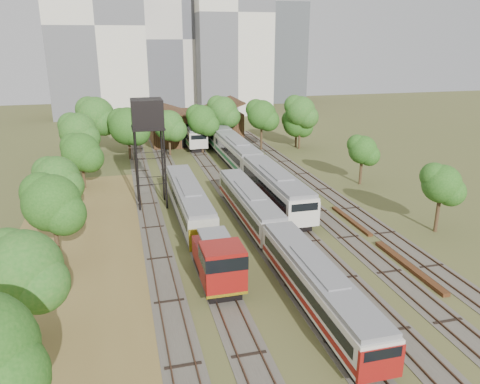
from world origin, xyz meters
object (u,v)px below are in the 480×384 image
object	(u,v)px
railcar_red_set	(277,238)
shunter_locomotive	(218,262)
railcar_green_set	(237,154)
water_tower	(147,117)

from	to	relation	value
railcar_red_set	shunter_locomotive	bearing A→B (deg)	-147.95
railcar_green_set	shunter_locomotive	bearing A→B (deg)	-106.72
water_tower	shunter_locomotive	bearing A→B (deg)	-80.11
railcar_green_set	railcar_red_set	bearing A→B (deg)	-97.72
shunter_locomotive	railcar_green_set	bearing A→B (deg)	73.28
railcar_green_set	water_tower	distance (m)	20.60
railcar_red_set	railcar_green_set	bearing A→B (deg)	82.28
railcar_red_set	water_tower	bearing A→B (deg)	120.35
shunter_locomotive	railcar_red_set	bearing A→B (deg)	32.05
railcar_green_set	water_tower	bearing A→B (deg)	-135.29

